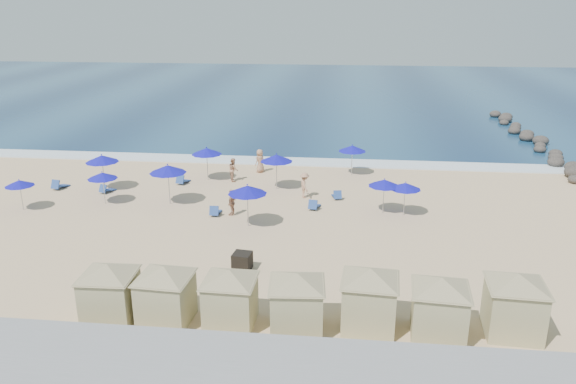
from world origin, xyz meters
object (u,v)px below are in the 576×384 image
object	(u,v)px
cabana_0	(109,285)
beachgoer_2	(305,185)
cabana_6	(516,296)
umbrella_6	(277,158)
cabana_4	(370,290)
umbrella_3	(207,151)
umbrella_9	(405,186)
cabana_2	(230,290)
umbrella_2	(102,176)
cabana_3	(297,294)
cabana_1	(165,287)
beachgoer_3	(260,161)
umbrella_0	(102,159)
beachgoer_1	(232,202)
rock_jetty	(531,139)
umbrella_5	(247,190)
umbrella_7	(352,148)
trash_bin	(242,261)
beachgoer_0	(233,169)
umbrella_8	(384,183)
cabana_5	(440,300)
umbrella_1	(19,183)
umbrella_4	(168,169)

from	to	relation	value
cabana_0	beachgoer_2	world-z (taller)	cabana_0
cabana_6	umbrella_6	xyz separation A→B (m)	(-11.69, 17.30, 0.62)
cabana_4	umbrella_3	bearing A→B (deg)	120.98
umbrella_6	umbrella_9	world-z (taller)	umbrella_6
cabana_2	umbrella_3	distance (m)	20.28
umbrella_2	umbrella_9	distance (m)	19.41
cabana_3	umbrella_2	xyz separation A→B (m)	(-14.01, 13.70, 0.33)
cabana_1	beachgoer_3	bearing A→B (deg)	88.92
umbrella_6	umbrella_0	bearing A→B (deg)	-172.73
cabana_4	beachgoer_1	size ratio (longest dim) A/B	2.73
rock_jetty	umbrella_5	size ratio (longest dim) A/B	10.16
cabana_6	umbrella_5	xyz separation A→B (m)	(-12.45, 10.06, 0.63)
cabana_1	umbrella_2	xyz separation A→B (m)	(-8.62, 13.62, 0.35)
cabana_3	umbrella_3	world-z (taller)	cabana_3
cabana_0	umbrella_7	distance (m)	24.28
trash_bin	cabana_3	bearing A→B (deg)	-50.86
umbrella_2	trash_bin	bearing A→B (deg)	-38.45
umbrella_2	cabana_6	bearing A→B (deg)	-29.91
umbrella_5	beachgoer_2	size ratio (longest dim) A/B	1.50
beachgoer_0	beachgoer_3	size ratio (longest dim) A/B	0.95
cabana_6	umbrella_8	bearing A→B (deg)	108.42
cabana_5	umbrella_7	xyz separation A→B (m)	(-3.44, 22.01, 0.47)
cabana_4	beachgoer_3	world-z (taller)	cabana_4
cabana_1	cabana_3	size ratio (longest dim) A/B	0.99
umbrella_1	beachgoer_2	bearing A→B (deg)	13.80
rock_jetty	cabana_3	world-z (taller)	cabana_3
umbrella_5	umbrella_6	size ratio (longest dim) A/B	1.01
cabana_2	beachgoer_0	xyz separation A→B (m)	(-3.86, 19.42, -0.67)
cabana_3	umbrella_2	world-z (taller)	cabana_3
cabana_0	beachgoer_0	size ratio (longest dim) A/B	2.53
cabana_0	umbrella_3	bearing A→B (deg)	92.39
rock_jetty	cabana_2	distance (m)	40.83
cabana_3	umbrella_8	size ratio (longest dim) A/B	1.94
beachgoer_0	cabana_0	bearing A→B (deg)	153.52
rock_jetty	cabana_4	distance (m)	37.79
beachgoer_3	umbrella_0	bearing A→B (deg)	-26.83
rock_jetty	cabana_2	xyz separation A→B (m)	(-21.80, -34.50, 1.17)
umbrella_1	umbrella_3	size ratio (longest dim) A/B	0.81
umbrella_2	umbrella_4	size ratio (longest dim) A/B	0.81
cabana_1	umbrella_4	distance (m)	14.72
trash_bin	umbrella_1	xyz separation A→B (m)	(-15.54, 6.88, 1.35)
rock_jetty	umbrella_4	distance (m)	35.45
rock_jetty	cabana_5	xyz separation A→B (m)	(-13.51, -34.51, 1.25)
umbrella_3	beachgoer_2	distance (m)	8.30
cabana_0	beachgoer_3	distance (m)	22.23
umbrella_0	umbrella_1	size ratio (longest dim) A/B	1.27
umbrella_2	beachgoer_2	bearing A→B (deg)	11.51
cabana_1	umbrella_5	bearing A→B (deg)	82.13
cabana_4	umbrella_5	xyz separation A→B (m)	(-6.79, 10.23, 0.63)
cabana_2	umbrella_3	xyz separation A→B (m)	(-5.82, 19.42, 0.68)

